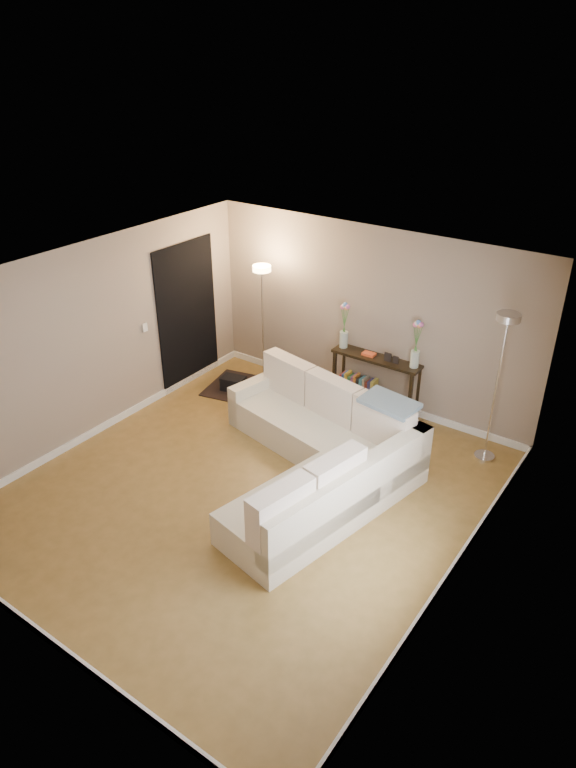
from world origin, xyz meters
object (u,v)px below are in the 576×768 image
Objects in this scene: console_table at (371,377)px; sectional_sofa at (320,451)px; floor_lamp_unlit at (501,359)px; floor_lamp_lit at (262,302)px.

sectional_sofa is at bearing -79.65° from console_table.
console_table is at bearing 100.35° from sectional_sofa.
floor_lamp_lit is at bearing 179.65° from floor_lamp_unlit.
floor_lamp_lit is (-1.71, -0.30, 0.87)m from console_table.
console_table is at bearing 9.98° from floor_lamp_lit.
floor_lamp_lit is 0.95× the size of floor_lamp_unlit.
sectional_sofa is 2.76m from floor_lamp_lit.
console_table is 2.12m from floor_lamp_unlit.
floor_lamp_unlit is (1.52, 1.55, 1.05)m from sectional_sofa.
sectional_sofa reaches higher than console_table.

